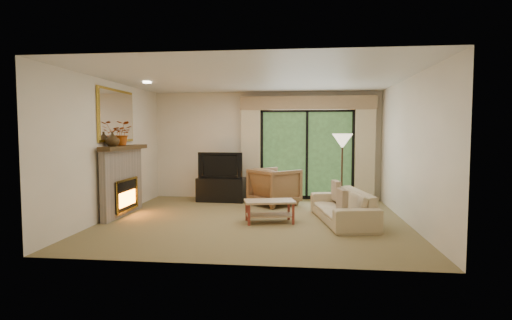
# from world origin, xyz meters

# --- Properties ---
(floor) EXTENTS (5.50, 5.50, 0.00)m
(floor) POSITION_xyz_m (0.00, 0.00, 0.00)
(floor) COLOR olive
(floor) RESTS_ON ground
(ceiling) EXTENTS (5.50, 5.50, 0.00)m
(ceiling) POSITION_xyz_m (0.00, 0.00, 2.60)
(ceiling) COLOR silver
(ceiling) RESTS_ON ground
(wall_back) EXTENTS (5.00, 0.00, 5.00)m
(wall_back) POSITION_xyz_m (0.00, 2.50, 1.30)
(wall_back) COLOR beige
(wall_back) RESTS_ON ground
(wall_front) EXTENTS (5.00, 0.00, 5.00)m
(wall_front) POSITION_xyz_m (0.00, -2.50, 1.30)
(wall_front) COLOR beige
(wall_front) RESTS_ON ground
(wall_left) EXTENTS (0.00, 5.00, 5.00)m
(wall_left) POSITION_xyz_m (-2.75, 0.00, 1.30)
(wall_left) COLOR beige
(wall_left) RESTS_ON ground
(wall_right) EXTENTS (0.00, 5.00, 5.00)m
(wall_right) POSITION_xyz_m (2.75, 0.00, 1.30)
(wall_right) COLOR beige
(wall_right) RESTS_ON ground
(fireplace) EXTENTS (0.24, 1.70, 1.37)m
(fireplace) POSITION_xyz_m (-2.63, 0.20, 0.69)
(fireplace) COLOR gray
(fireplace) RESTS_ON floor
(mirror) EXTENTS (0.07, 1.45, 1.02)m
(mirror) POSITION_xyz_m (-2.71, 0.20, 1.95)
(mirror) COLOR gold
(mirror) RESTS_ON wall_left
(sliding_door) EXTENTS (2.26, 0.10, 2.16)m
(sliding_door) POSITION_xyz_m (1.00, 2.45, 1.10)
(sliding_door) COLOR black
(sliding_door) RESTS_ON floor
(curtain_left) EXTENTS (0.45, 0.18, 2.35)m
(curtain_left) POSITION_xyz_m (-0.35, 2.34, 1.20)
(curtain_left) COLOR beige
(curtain_left) RESTS_ON floor
(curtain_right) EXTENTS (0.45, 0.18, 2.35)m
(curtain_right) POSITION_xyz_m (2.35, 2.34, 1.20)
(curtain_right) COLOR beige
(curtain_right) RESTS_ON floor
(cornice) EXTENTS (3.20, 0.24, 0.32)m
(cornice) POSITION_xyz_m (1.00, 2.36, 2.32)
(cornice) COLOR #9A7C59
(cornice) RESTS_ON wall_back
(media_console) EXTENTS (1.14, 0.55, 0.56)m
(media_console) POSITION_xyz_m (-1.01, 1.95, 0.28)
(media_console) COLOR black
(media_console) RESTS_ON floor
(tv) EXTENTS (1.06, 0.19, 0.61)m
(tv) POSITION_xyz_m (-1.01, 1.95, 0.86)
(tv) COLOR black
(tv) RESTS_ON media_console
(armchair) EXTENTS (1.28, 1.28, 0.84)m
(armchair) POSITION_xyz_m (0.28, 1.59, 0.42)
(armchair) COLOR brown
(armchair) RESTS_ON floor
(sofa) EXTENTS (1.10, 2.07, 0.57)m
(sofa) POSITION_xyz_m (1.61, 0.05, 0.29)
(sofa) COLOR tan
(sofa) RESTS_ON floor
(pillow_near) EXTENTS (0.16, 0.39, 0.38)m
(pillow_near) POSITION_xyz_m (1.54, -0.52, 0.49)
(pillow_near) COLOR #4C3E26
(pillow_near) RESTS_ON sofa
(pillow_far) EXTENTS (0.17, 0.39, 0.38)m
(pillow_far) POSITION_xyz_m (1.54, 0.61, 0.49)
(pillow_far) COLOR #4C3E26
(pillow_far) RESTS_ON sofa
(coffee_table) EXTENTS (0.98, 0.68, 0.40)m
(coffee_table) POSITION_xyz_m (0.30, -0.14, 0.20)
(coffee_table) COLOR tan
(coffee_table) RESTS_ON floor
(floor_lamp) EXTENTS (0.48, 0.48, 1.60)m
(floor_lamp) POSITION_xyz_m (1.71, 1.18, 0.80)
(floor_lamp) COLOR #FFEECA
(floor_lamp) RESTS_ON floor
(vase) EXTENTS (0.33, 0.33, 0.27)m
(vase) POSITION_xyz_m (-2.61, -0.22, 1.50)
(vase) COLOR #372612
(vase) RESTS_ON fireplace
(branches) EXTENTS (0.47, 0.43, 0.47)m
(branches) POSITION_xyz_m (-2.61, 0.17, 1.60)
(branches) COLOR #973F0D
(branches) RESTS_ON fireplace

